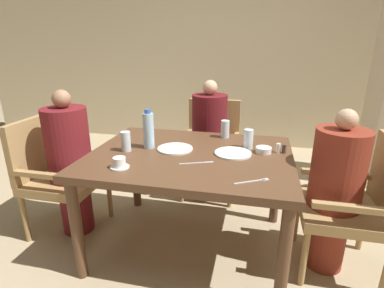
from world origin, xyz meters
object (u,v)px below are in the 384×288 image
object	(u,v)px
chair_left_side	(56,171)
glass_tall_far	(248,139)
diner_in_right_chair	(334,191)
glass_tall_near	(225,129)
glass_tall_mid	(126,141)
diner_in_far_chair	(209,140)
bowl_small	(264,150)
chair_far_side	(211,143)
diner_in_left_chair	(70,163)
plate_main_right	(175,149)
chair_right_side	(357,201)
plate_main_left	(233,153)
water_bottle	(149,130)
teacup_with_saucer	(119,163)

from	to	relation	value
chair_left_side	glass_tall_far	distance (m)	1.50
diner_in_right_chair	glass_tall_far	distance (m)	0.64
glass_tall_near	glass_tall_mid	bearing A→B (deg)	-143.91
diner_in_far_chair	bowl_small	bearing A→B (deg)	-53.68
bowl_small	chair_left_side	bearing A→B (deg)	-175.45
diner_in_far_chair	glass_tall_far	world-z (taller)	diner_in_far_chair
chair_far_side	glass_tall_far	xyz separation A→B (m)	(0.38, -0.73, 0.30)
diner_in_left_chair	plate_main_right	size ratio (longest dim) A/B	4.59
bowl_small	glass_tall_mid	bearing A→B (deg)	-169.57
plate_main_right	chair_right_side	bearing A→B (deg)	-2.52
plate_main_right	plate_main_left	bearing A→B (deg)	-0.27
chair_far_side	plate_main_right	xyz separation A→B (m)	(-0.12, -0.87, 0.24)
chair_left_side	glass_tall_near	world-z (taller)	chair_left_side
diner_in_left_chair	diner_in_right_chair	world-z (taller)	diner_in_left_chair
water_bottle	glass_tall_mid	size ratio (longest dim) A/B	2.03
plate_main_left	teacup_with_saucer	bearing A→B (deg)	-149.15
chair_right_side	plate_main_right	bearing A→B (deg)	177.48
teacup_with_saucer	glass_tall_far	size ratio (longest dim) A/B	0.83
plate_main_right	glass_tall_mid	distance (m)	0.34
diner_in_left_chair	glass_tall_far	bearing A→B (deg)	8.51
diner_in_left_chair	plate_main_left	world-z (taller)	diner_in_left_chair
chair_far_side	bowl_small	world-z (taller)	chair_far_side
chair_left_side	chair_right_side	world-z (taller)	same
teacup_with_saucer	glass_tall_far	distance (m)	0.91
plate_main_left	glass_tall_far	size ratio (longest dim) A/B	1.80
plate_main_right	bowl_small	xyz separation A→B (m)	(0.61, 0.07, 0.01)
glass_tall_mid	bowl_small	bearing A→B (deg)	10.43
glass_tall_mid	chair_right_side	bearing A→B (deg)	1.76
teacup_with_saucer	bowl_small	world-z (taller)	teacup_with_saucer
teacup_with_saucer	water_bottle	distance (m)	0.40
chair_right_side	glass_tall_near	bearing A→B (deg)	155.18
chair_right_side	teacup_with_saucer	distance (m)	1.50
glass_tall_near	glass_tall_mid	size ratio (longest dim) A/B	1.00
teacup_with_saucer	chair_right_side	bearing A→B (deg)	13.03
diner_in_far_chair	plate_main_left	world-z (taller)	diner_in_far_chair
chair_left_side	chair_far_side	world-z (taller)	same
chair_left_side	diner_in_left_chair	bearing A→B (deg)	0.00
plate_main_left	plate_main_right	size ratio (longest dim) A/B	1.00
chair_left_side	glass_tall_far	world-z (taller)	chair_left_side
diner_in_far_chair	diner_in_right_chair	bearing A→B (deg)	-39.89
diner_in_left_chair	diner_in_far_chair	world-z (taller)	same
diner_in_left_chair	bowl_small	size ratio (longest dim) A/B	10.74
water_bottle	bowl_small	bearing A→B (deg)	5.19
glass_tall_near	chair_right_side	bearing A→B (deg)	-24.82
chair_right_side	bowl_small	size ratio (longest dim) A/B	8.62
diner_in_far_chair	glass_tall_near	distance (m)	0.47
chair_far_side	glass_tall_mid	distance (m)	1.11
water_bottle	glass_tall_far	size ratio (longest dim) A/B	2.03
glass_tall_mid	plate_main_right	bearing A→B (deg)	17.13
diner_in_right_chair	glass_tall_near	bearing A→B (deg)	151.21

